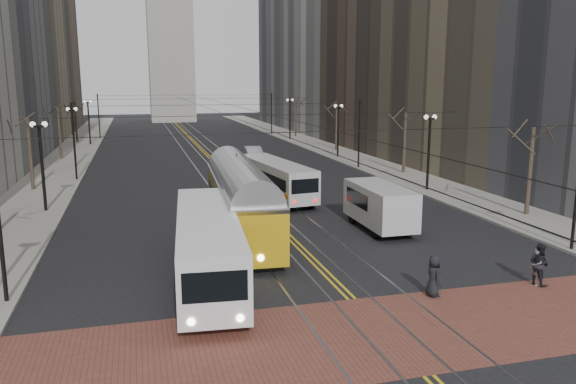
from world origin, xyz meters
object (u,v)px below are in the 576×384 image
rear_bus (276,180)px  pedestrian_a (434,276)px  cargo_van (380,208)px  transit_bus (208,248)px  pedestrian_c (539,264)px  sedan_silver (253,154)px  sedan_grey (280,164)px  streetcar (241,207)px  pedestrian_b (536,266)px

rear_bus → pedestrian_a: 20.02m
cargo_van → pedestrian_a: 10.16m
transit_bus → rear_bus: bearing=71.4°
cargo_van → pedestrian_c: 10.29m
transit_bus → pedestrian_a: bearing=-20.5°
cargo_van → pedestrian_a: bearing=-101.9°
pedestrian_a → sedan_silver: bearing=-2.1°
pedestrian_a → sedan_grey: bearing=-4.5°
cargo_van → pedestrian_c: (2.74, -9.91, -0.37)m
streetcar → rear_bus: 10.17m
pedestrian_b → pedestrian_c: pedestrian_c is taller
cargo_van → sedan_silver: (-1.37, 28.97, -0.48)m
cargo_van → sedan_silver: 29.01m
sedan_grey → pedestrian_b: pedestrian_b is taller
rear_bus → pedestrian_c: (6.31, -19.97, -0.43)m
sedan_grey → pedestrian_b: size_ratio=2.48×
transit_bus → pedestrian_c: (13.26, -3.96, -0.56)m
pedestrian_a → pedestrian_c: (4.90, 0.00, 0.07)m
sedan_silver → pedestrian_c: (4.11, -38.89, 0.11)m
streetcar → pedestrian_a: (5.72, -10.76, -0.79)m
sedan_silver → pedestrian_b: size_ratio=3.04×
pedestrian_a → pedestrian_b: 4.77m
pedestrian_a → pedestrian_c: bearing=-91.0°
streetcar → pedestrian_b: bearing=-42.4°
sedan_silver → pedestrian_a: 38.90m
transit_bus → pedestrian_c: bearing=-11.8°
cargo_van → pedestrian_b: cargo_van is taller
transit_bus → streetcar: size_ratio=0.85×
rear_bus → pedestrian_b: rear_bus is taller
cargo_van → rear_bus: bearing=109.9°
transit_bus → pedestrian_b: 13.73m
rear_bus → pedestrian_c: bearing=-79.7°
streetcar → cargo_van: (7.87, -0.84, -0.35)m
transit_bus → pedestrian_a: size_ratio=7.09×
sedan_silver → pedestrian_a: bearing=-91.7°
transit_bus → cargo_van: bearing=34.4°
sedan_grey → pedestrian_c: pedestrian_c is taller
sedan_grey → sedan_silver: 6.99m
streetcar → pedestrian_b: 15.04m
cargo_van → sedan_grey: size_ratio=1.47×
transit_bus → rear_bus: 17.45m
pedestrian_b → transit_bus: bearing=-107.7°
rear_bus → pedestrian_c: size_ratio=5.72×
sedan_grey → pedestrian_a: 32.07m
rear_bus → sedan_grey: size_ratio=2.60×
sedan_silver → pedestrian_b: (3.98, -38.89, 0.01)m
transit_bus → sedan_grey: size_ratio=2.98×
sedan_silver → pedestrian_c: bearing=-84.5°
rear_bus → sedan_grey: rear_bus is taller
sedan_silver → pedestrian_a: size_ratio=2.92×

